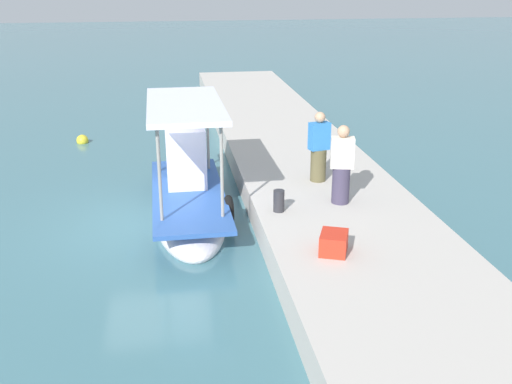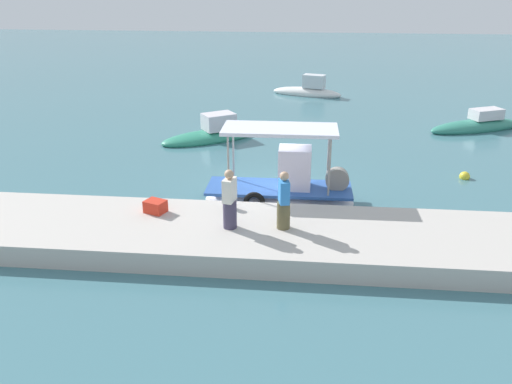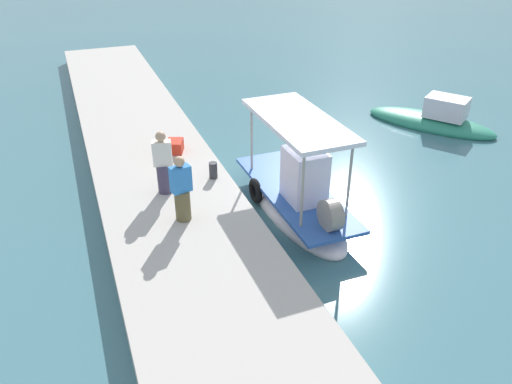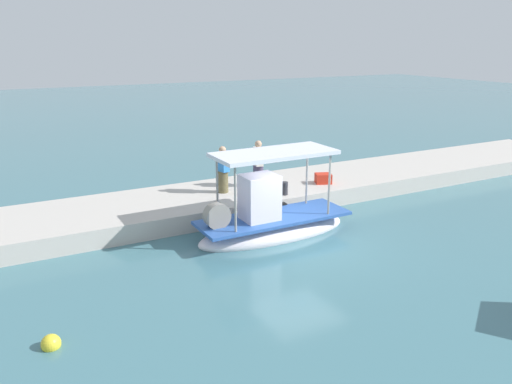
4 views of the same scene
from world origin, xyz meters
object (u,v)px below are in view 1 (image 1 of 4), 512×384
object	(u,v)px
fisherman_near_bollard	(342,168)
mooring_bollard	(279,201)
fisherman_by_crate	(319,150)
cargo_crate	(334,243)
main_fishing_boat	(188,195)
marker_buoy	(82,140)

from	to	relation	value
fisherman_near_bollard	mooring_bollard	bearing A→B (deg)	101.99
fisherman_by_crate	cargo_crate	world-z (taller)	fisherman_by_crate
mooring_bollard	main_fishing_boat	bearing A→B (deg)	48.94
fisherman_by_crate	cargo_crate	xyz separation A→B (m)	(-4.00, 0.72, -0.60)
main_fishing_boat	marker_buoy	bearing A→B (deg)	25.06
cargo_crate	marker_buoy	distance (m)	12.31
main_fishing_boat	fisherman_by_crate	xyz separation A→B (m)	(0.21, -3.23, 0.92)
mooring_bollard	cargo_crate	size ratio (longest dim) A/B	0.79
mooring_bollard	cargo_crate	xyz separation A→B (m)	(-2.15, -0.62, -0.05)
main_fishing_boat	fisherman_by_crate	world-z (taller)	main_fishing_boat
fisherman_near_bollard	main_fishing_boat	bearing A→B (deg)	68.35
marker_buoy	fisherman_near_bollard	bearing A→B (deg)	-141.58
mooring_bollard	marker_buoy	world-z (taller)	mooring_bollard
main_fishing_boat	marker_buoy	xyz separation A→B (m)	(7.05, 3.29, -0.42)
cargo_crate	mooring_bollard	bearing A→B (deg)	16.17
fisherman_near_bollard	fisherman_by_crate	bearing A→B (deg)	4.55
mooring_bollard	cargo_crate	distance (m)	2.24
fisherman_by_crate	cargo_crate	bearing A→B (deg)	169.80
main_fishing_boat	cargo_crate	bearing A→B (deg)	-146.52
mooring_bollard	marker_buoy	size ratio (longest dim) A/B	1.19
fisherman_near_bollard	fisherman_by_crate	distance (m)	1.55
fisherman_by_crate	cargo_crate	distance (m)	4.11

